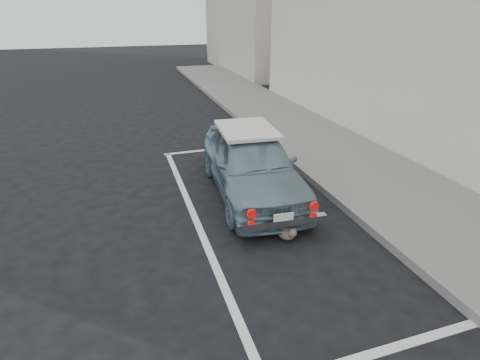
# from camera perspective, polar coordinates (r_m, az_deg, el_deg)

# --- Properties ---
(ground) EXTENTS (80.00, 80.00, 0.00)m
(ground) POSITION_cam_1_polar(r_m,az_deg,el_deg) (4.89, 12.26, -21.26)
(ground) COLOR black
(ground) RESTS_ON ground
(sidewalk) EXTENTS (2.80, 40.00, 0.15)m
(sidewalk) POSITION_cam_1_polar(r_m,az_deg,el_deg) (7.84, 25.70, -3.70)
(sidewalk) COLOR slate
(sidewalk) RESTS_ON ground
(building_far) EXTENTS (3.50, 10.00, 8.00)m
(building_far) POSITION_cam_1_polar(r_m,az_deg,el_deg) (24.32, 2.18, 25.77)
(building_far) COLOR beige
(building_far) RESTS_ON ground
(pline_rear) EXTENTS (3.00, 0.12, 0.01)m
(pline_rear) POSITION_cam_1_polar(r_m,az_deg,el_deg) (4.85, 21.01, -23.12)
(pline_rear) COLOR silver
(pline_rear) RESTS_ON ground
(pline_front) EXTENTS (3.00, 0.12, 0.01)m
(pline_front) POSITION_cam_1_polar(r_m,az_deg,el_deg) (10.27, -3.16, 4.80)
(pline_front) COLOR silver
(pline_front) RESTS_ON ground
(pline_side) EXTENTS (0.12, 7.00, 0.01)m
(pline_side) POSITION_cam_1_polar(r_m,az_deg,el_deg) (6.88, -6.83, -5.85)
(pline_side) COLOR silver
(pline_side) RESTS_ON ground
(retro_coupe) EXTENTS (1.85, 3.99, 1.32)m
(retro_coupe) POSITION_cam_1_polar(r_m,az_deg,el_deg) (7.51, 1.76, 2.66)
(retro_coupe) COLOR gray
(retro_coupe) RESTS_ON ground
(cat) EXTENTS (0.34, 0.53, 0.29)m
(cat) POSITION_cam_1_polar(r_m,az_deg,el_deg) (6.25, 7.05, -7.88)
(cat) COLOR #605749
(cat) RESTS_ON ground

